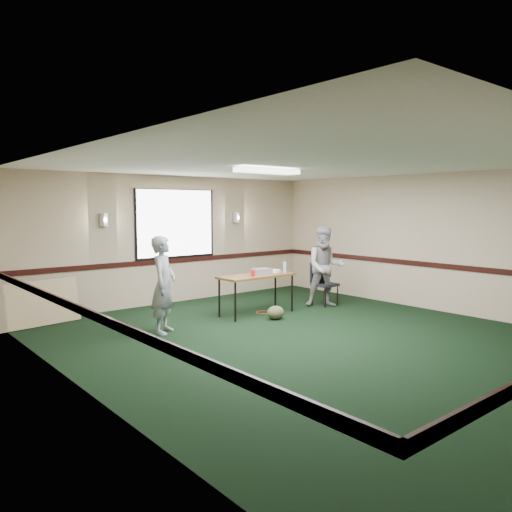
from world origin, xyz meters
TOP-DOWN VIEW (x-y plane):
  - ground at (0.00, 0.00)m, footprint 8.00×8.00m
  - room_shell at (0.00, 2.12)m, footprint 8.00×8.02m
  - folding_table at (0.53, 1.91)m, footprint 1.53×0.61m
  - projector at (0.66, 1.92)m, footprint 0.35×0.31m
  - game_console at (1.03, 1.96)m, footprint 0.24×0.22m
  - red_cup at (0.33, 1.79)m, footprint 0.07×0.07m
  - water_bottle at (1.14, 1.79)m, footprint 0.07×0.07m
  - duffel_bag at (0.52, 1.36)m, footprint 0.43×0.38m
  - cable_coil at (0.71, 1.94)m, footprint 0.29×0.29m
  - folded_table at (-3.00, 3.60)m, footprint 1.54×0.44m
  - conference_chair at (2.19, 1.77)m, footprint 0.44×0.46m
  - person_left at (-1.53, 1.80)m, footprint 0.68×0.67m
  - person_right at (2.10, 1.59)m, footprint 1.01×0.98m

SIDE VIEW (x-z plane):
  - ground at x=0.00m, z-range 0.00..0.00m
  - cable_coil at x=0.71m, z-range 0.00..0.01m
  - duffel_bag at x=0.52m, z-range 0.00..0.25m
  - folded_table at x=-3.00m, z-range 0.00..0.78m
  - conference_chair at x=2.19m, z-range 0.08..0.97m
  - folding_table at x=0.53m, z-range 0.33..1.09m
  - game_console at x=1.03m, z-range 0.76..0.81m
  - person_left at x=-1.53m, z-range 0.00..1.58m
  - projector at x=0.66m, z-range 0.76..0.87m
  - red_cup at x=0.33m, z-range 0.76..0.87m
  - person_right at x=2.10m, z-range 0.00..1.65m
  - water_bottle at x=1.14m, z-range 0.76..0.98m
  - room_shell at x=0.00m, z-range -2.42..5.58m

